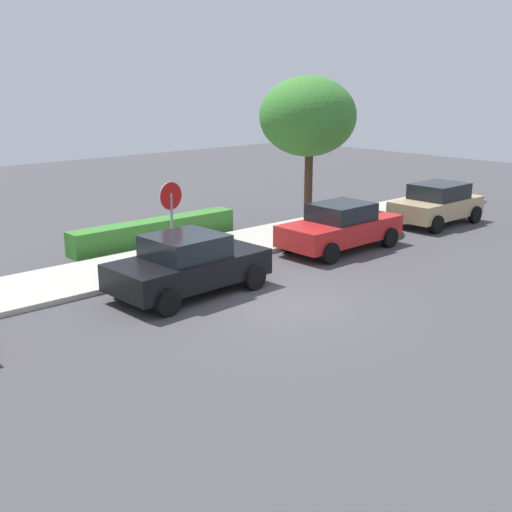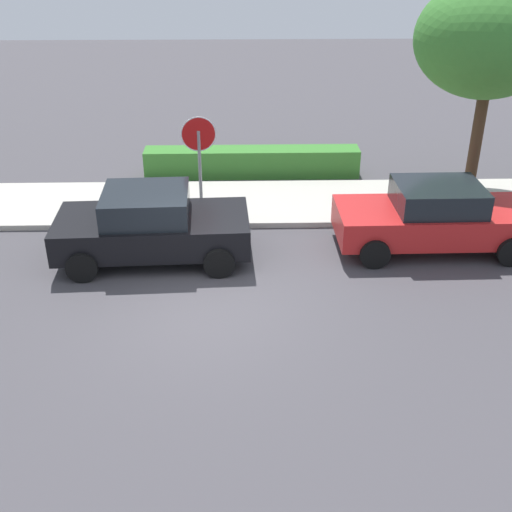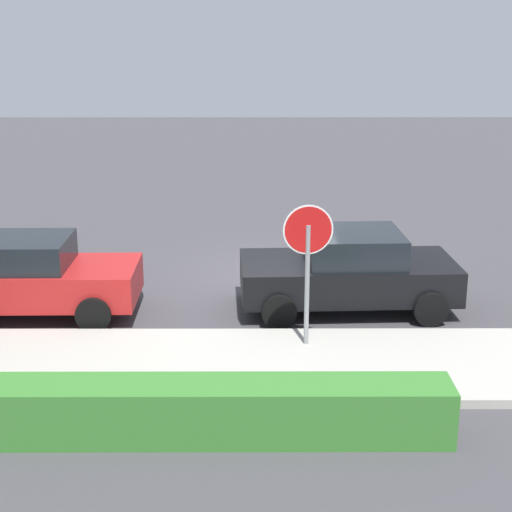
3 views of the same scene
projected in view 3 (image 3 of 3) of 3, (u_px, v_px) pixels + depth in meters
ground_plane at (282, 276)px, 17.17m from camera, size 60.00×60.00×0.00m
sidewalk_curb at (292, 365)px, 12.55m from camera, size 32.00×2.75×0.14m
stop_sign at (308, 252)px, 12.75m from camera, size 0.82×0.11×2.54m
parked_car_black at (349, 271)px, 15.01m from camera, size 4.16×2.26×1.54m
parked_car_red at (23, 277)px, 14.70m from camera, size 4.31×1.98×1.50m
front_yard_hedge at (223, 411)px, 10.37m from camera, size 6.07×0.75×0.79m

